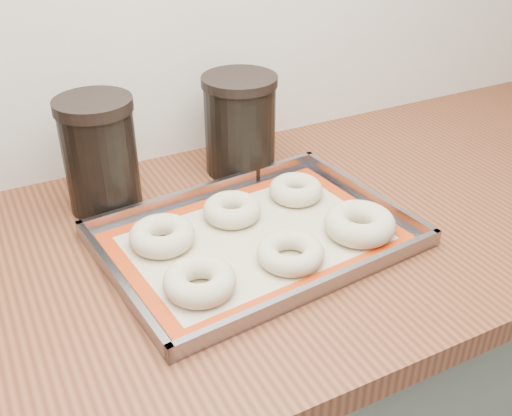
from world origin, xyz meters
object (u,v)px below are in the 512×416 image
bagel_front_mid (290,253)px  bagel_back_left (162,236)px  bagel_back_mid (232,210)px  bagel_back_right (296,190)px  canister_mid (100,154)px  canister_right (240,124)px  bagel_front_right (360,224)px  baking_tray (256,237)px  bagel_front_left (200,281)px

bagel_front_mid → bagel_back_left: bagel_back_left is taller
bagel_back_left → bagel_back_mid: (0.13, 0.02, -0.00)m
bagel_back_right → canister_mid: bearing=155.8°
bagel_back_left → bagel_back_mid: bearing=9.3°
bagel_back_left → canister_right: 0.29m
bagel_front_mid → bagel_back_right: bearing=57.0°
canister_right → bagel_front_right: bearing=-77.7°
baking_tray → bagel_front_left: bearing=-148.1°
bagel_front_right → canister_mid: (-0.33, 0.28, 0.07)m
bagel_back_mid → baking_tray: bearing=-83.6°
canister_right → bagel_front_mid: bearing=-102.6°
bagel_back_right → baking_tray: bearing=-146.1°
bagel_back_right → canister_right: (-0.03, 0.15, 0.07)m
bagel_front_left → bagel_back_left: (-0.01, 0.13, 0.00)m
canister_mid → bagel_back_mid: bearing=-40.1°
bagel_front_mid → canister_mid: bearing=123.8°
bagel_back_mid → canister_right: (0.09, 0.16, 0.07)m
baking_tray → bagel_front_mid: (0.02, -0.08, 0.01)m
baking_tray → bagel_back_right: size_ratio=5.31×
bagel_front_left → bagel_front_right: bearing=3.3°
bagel_front_left → bagel_front_mid: bearing=1.0°
bagel_front_right → bagel_back_mid: 0.21m
bagel_back_mid → canister_mid: bearing=139.9°
canister_mid → canister_right: canister_mid is taller
bagel_front_mid → bagel_front_right: (0.13, 0.01, 0.00)m
bagel_back_left → canister_right: canister_right is taller
bagel_front_right → baking_tray: bearing=157.0°
bagel_front_mid → canister_right: (0.07, 0.31, 0.07)m
canister_mid → bagel_front_left: bearing=-80.4°
bagel_back_left → bagel_back_mid: size_ratio=1.06×
bagel_front_mid → bagel_back_right: 0.19m
bagel_front_right → canister_right: (-0.06, 0.29, 0.07)m
bagel_front_mid → bagel_back_left: 0.20m
baking_tray → canister_mid: canister_mid is taller
canister_right → bagel_back_mid: bearing=-120.4°
bagel_back_right → bagel_back_mid: bearing=-175.7°
bagel_front_right → canister_mid: size_ratio=0.58×
bagel_front_right → bagel_back_left: (-0.28, 0.11, -0.00)m
baking_tray → bagel_front_left: size_ratio=4.86×
bagel_front_right → bagel_back_mid: size_ratio=1.18×
bagel_front_left → canister_right: bearing=55.4°
bagel_front_mid → canister_mid: canister_mid is taller
bagel_front_right → bagel_back_right: 0.15m
baking_tray → bagel_front_right: size_ratio=4.40×
bagel_back_mid → bagel_back_right: (0.13, 0.01, -0.00)m
bagel_front_left → bagel_back_mid: (0.12, 0.15, -0.00)m
baking_tray → bagel_back_mid: 0.07m
bagel_front_left → bagel_back_right: (0.25, 0.16, -0.00)m
bagel_front_left → bagel_front_mid: 0.14m
bagel_back_mid → canister_mid: (-0.17, 0.14, 0.08)m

